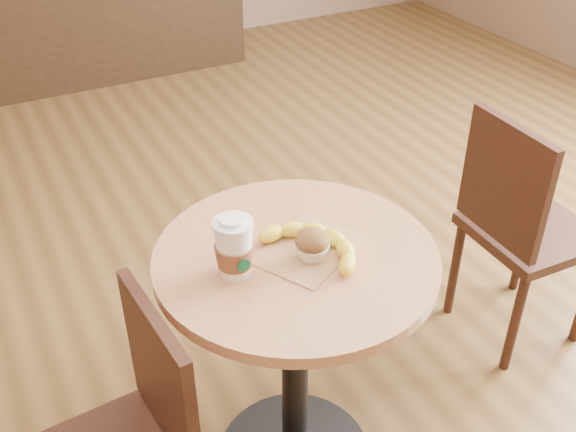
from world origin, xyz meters
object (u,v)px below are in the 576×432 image
object	(u,v)px
chair_right	(520,225)
muffin	(312,245)
cafe_table	(295,327)
banana	(313,248)
coffee_cup	(234,249)

from	to	relation	value
chair_right	muffin	world-z (taller)	chair_right
cafe_table	banana	distance (m)	0.26
coffee_cup	chair_right	bearing A→B (deg)	4.21
cafe_table	chair_right	distance (m)	0.91
coffee_cup	muffin	xyz separation A→B (m)	(0.18, -0.03, -0.03)
cafe_table	muffin	distance (m)	0.27
coffee_cup	muffin	world-z (taller)	coffee_cup
cafe_table	banana	world-z (taller)	banana
coffee_cup	banana	distance (m)	0.19
cafe_table	chair_right	size ratio (longest dim) A/B	0.90
cafe_table	coffee_cup	bearing A→B (deg)	-178.77
cafe_table	coffee_cup	distance (m)	0.33
chair_right	coffee_cup	bearing A→B (deg)	99.75
chair_right	muffin	distance (m)	0.95
chair_right	banana	bearing A→B (deg)	102.71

